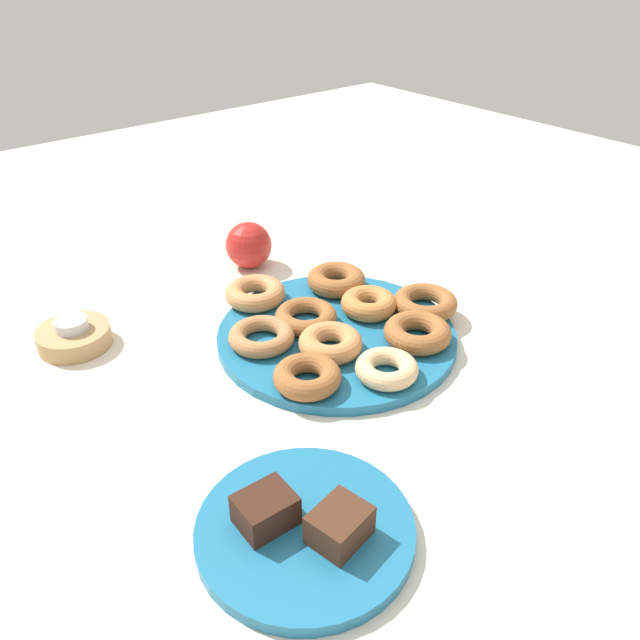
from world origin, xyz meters
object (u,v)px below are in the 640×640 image
donut_3 (261,336)px  donut_4 (425,303)px  donut_1 (307,376)px  tealight (71,324)px  donut_plate (337,335)px  donut_2 (369,303)px  donut_7 (336,280)px  brownie_near (340,525)px  brownie_far (265,510)px  candle_holder (74,337)px  donut_8 (417,333)px  apple (249,245)px  cake_plate (305,530)px  donut_0 (306,317)px  donut_6 (387,369)px  donut_9 (330,343)px  donut_5 (255,293)px

donut_3 → donut_4: (-0.08, -0.23, 0.00)m
donut_1 → donut_3: 0.11m
donut_3 → tealight: (0.18, 0.19, 0.01)m
donut_plate → donut_2: size_ratio=4.09×
donut_7 → brownie_near: 0.47m
donut_4 → brownie_far: bearing=112.8°
donut_4 → candle_holder: size_ratio=0.94×
donut_4 → candle_holder: donut_4 is taller
donut_plate → brownie_far: brownie_far is taller
donut_8 → brownie_far: 0.36m
candle_holder → apple: size_ratio=1.27×
donut_2 → apple: (0.25, 0.04, 0.01)m
donut_plate → donut_4: 0.14m
donut_3 → cake_plate: size_ratio=0.43×
donut_4 → donut_1: bearing=97.0°
donut_3 → donut_2: bearing=-100.5°
donut_3 → cake_plate: donut_3 is taller
donut_1 → donut_3: donut_1 is taller
cake_plate → apple: bearing=-28.9°
brownie_far → donut_0: bearing=-44.5°
donut_1 → donut_8: size_ratio=0.92×
donut_2 → donut_6: bearing=145.0°
donut_0 → candle_holder: 0.32m
donut_0 → donut_1: size_ratio=1.04×
donut_2 → candle_holder: size_ratio=0.82×
donut_7 → brownie_near: size_ratio=1.70×
brownie_far → donut_8: bearing=-70.1°
donut_3 → apple: apple is taller
donut_0 → donut_9: size_ratio=1.04×
donut_3 → brownie_far: brownie_far is taller
donut_6 → donut_2: bearing=-35.0°
donut_9 → brownie_far: (-0.18, 0.23, 0.00)m
donut_4 → brownie_near: 0.43m
donut_plate → donut_5: 0.15m
candle_holder → tealight: 0.02m
donut_6 → brownie_near: bearing=125.8°
donut_9 → donut_8: bearing=-117.4°
brownie_far → donut_6: bearing=-69.8°
donut_1 → donut_4: same height
donut_6 → donut_9: bearing=12.5°
donut_plate → donut_0: (0.04, 0.02, 0.02)m
donut_0 → donut_2: bearing=-109.5°
donut_6 → cake_plate: 0.25m
donut_2 → donut_3: bearing=79.5°
donut_3 → brownie_near: 0.33m
donut_9 → tealight: 0.35m
donut_3 → candle_holder: bearing=46.8°
donut_4 → donut_9: bearing=87.8°
donut_5 → tealight: (0.08, 0.25, 0.01)m
donut_5 → brownie_near: 0.45m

